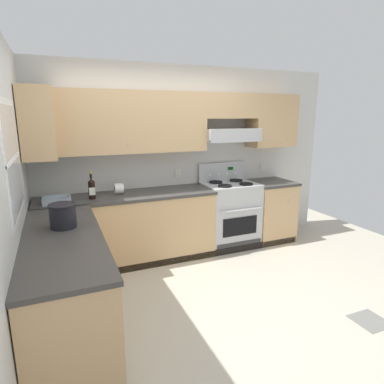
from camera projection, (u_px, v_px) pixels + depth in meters
The scene contains 11 objects.
ground_plane at pixel (199, 302), 3.40m from camera, with size 7.04×7.04×0.00m, color #B2AA99.
floor_accent_tile at pixel (370, 321), 3.09m from camera, with size 0.30×0.30×0.01m, color slate.
wall_back at pixel (181, 145), 4.58m from camera, with size 4.68×0.57×2.55m.
wall_left at pixel (11, 183), 2.70m from camera, with size 0.47×4.00×2.55m.
counter_back_run at pixel (165, 224), 4.43m from camera, with size 3.60×0.65×0.91m.
counter_left_run at pixel (67, 286), 2.82m from camera, with size 0.63×1.91×0.91m.
stove at pixel (230, 214), 4.81m from camera, with size 0.76×0.62×1.20m.
wine_bottle at pixel (92, 188), 3.90m from camera, with size 0.08×0.08×0.33m.
bowl at pixel (57, 201), 3.74m from camera, with size 0.30×0.24×0.07m.
bucket at pixel (63, 215), 2.90m from camera, with size 0.24×0.24×0.22m.
paper_towel_roll at pixel (119, 189), 4.17m from camera, with size 0.11×0.13×0.13m.
Camera 1 is at (-1.25, -2.78, 1.88)m, focal length 30.78 mm.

